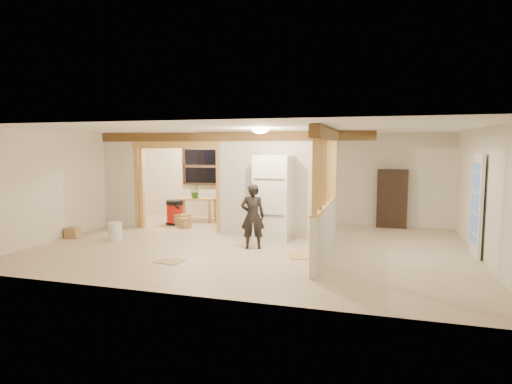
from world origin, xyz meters
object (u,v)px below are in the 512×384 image
(woman, at_px, (253,216))
(bookshelf, at_px, (392,199))
(refrigerator, at_px, (273,198))
(shop_vac, at_px, (175,212))
(work_table, at_px, (197,210))

(woman, bearing_deg, bookshelf, -146.94)
(bookshelf, bearing_deg, woman, -131.04)
(refrigerator, relative_size, bookshelf, 1.26)
(refrigerator, height_order, woman, refrigerator)
(refrigerator, relative_size, shop_vac, 2.87)
(refrigerator, bearing_deg, woman, -101.55)
(work_table, relative_size, shop_vac, 1.58)
(woman, relative_size, shop_vac, 2.03)
(refrigerator, height_order, work_table, refrigerator)
(woman, relative_size, bookshelf, 0.89)
(refrigerator, height_order, shop_vac, refrigerator)
(work_table, xyz_separation_m, shop_vac, (-0.37, -0.62, 0.00))
(work_table, bearing_deg, bookshelf, -5.97)
(refrigerator, distance_m, work_table, 3.27)
(shop_vac, xyz_separation_m, bookshelf, (5.73, 1.18, 0.43))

